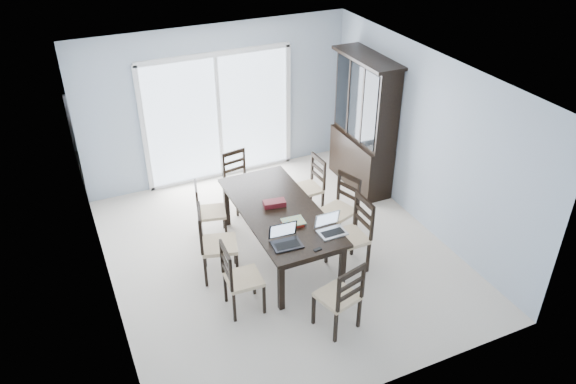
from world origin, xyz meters
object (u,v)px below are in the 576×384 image
object	(u,v)px
chair_right_mid	(343,201)
game_box	(274,203)
chair_left_near	(236,272)
laptop_silver	(332,229)
chair_right_near	(355,227)
chair_right_far	(312,180)
laptop_dark	(287,241)
chair_left_mid	(211,236)
cell_phone	(318,249)
dining_table	(279,214)
chair_end_far	(238,174)
chair_left_far	(205,206)
hot_tub	(152,132)
china_hutch	(364,125)
chair_end_near	(344,292)

from	to	relation	value
chair_right_mid	game_box	size ratio (longest dim) A/B	3.75
chair_left_near	laptop_silver	bearing A→B (deg)	93.31
chair_right_mid	chair_right_near	bearing A→B (deg)	144.87
chair_right_far	laptop_dark	size ratio (longest dim) A/B	2.88
chair_left_mid	chair_right_mid	world-z (taller)	chair_left_mid
cell_phone	game_box	bearing A→B (deg)	86.13
chair_left_near	chair_right_far	bearing A→B (deg)	133.83
chair_right_far	chair_right_mid	bearing A→B (deg)	-172.88
chair_right_far	laptop_silver	xyz separation A→B (m)	(-0.50, -1.56, 0.24)
dining_table	chair_right_mid	world-z (taller)	chair_right_mid
chair_left_near	chair_left_mid	bearing A→B (deg)	-172.16
chair_left_near	chair_right_near	xyz separation A→B (m)	(1.72, 0.17, 0.05)
laptop_silver	game_box	world-z (taller)	laptop_silver
chair_left_mid	chair_end_far	xyz separation A→B (m)	(0.91, 1.50, -0.07)
dining_table	chair_right_near	xyz separation A→B (m)	(0.81, -0.62, -0.04)
chair_left_far	hot_tub	distance (m)	2.78
chair_right_near	game_box	size ratio (longest dim) A/B	4.02
cell_phone	dining_table	bearing A→B (deg)	85.05
laptop_dark	dining_table	bearing A→B (deg)	76.99
chair_right_far	china_hutch	bearing A→B (deg)	-70.97
chair_right_near	chair_right_mid	xyz separation A→B (m)	(0.20, 0.68, -0.04)
dining_table	chair_left_far	xyz separation A→B (m)	(-0.80, 0.81, -0.13)
chair_right_far	hot_tub	size ratio (longest dim) A/B	0.50
laptop_silver	cell_phone	xyz separation A→B (m)	(-0.32, -0.23, -0.05)
laptop_silver	cell_phone	size ratio (longest dim) A/B	3.38
chair_left_mid	laptop_silver	bearing A→B (deg)	77.32
dining_table	chair_end_near	xyz separation A→B (m)	(0.08, -1.62, -0.09)
chair_end_far	game_box	xyz separation A→B (m)	(0.05, -1.34, 0.23)
laptop_silver	hot_tub	bearing A→B (deg)	105.97
dining_table	chair_end_near	size ratio (longest dim) A/B	1.98
chair_right_far	laptop_silver	world-z (taller)	chair_right_far
chair_left_near	chair_left_far	distance (m)	1.61
dining_table	chair_end_near	distance (m)	1.63
chair_left_far	game_box	bearing A→B (deg)	60.62
dining_table	chair_end_far	world-z (taller)	chair_end_far
dining_table	chair_left_far	size ratio (longest dim) A/B	2.14
chair_right_far	laptop_dark	bearing A→B (deg)	141.16
china_hutch	chair_left_mid	world-z (taller)	china_hutch
dining_table	chair_right_far	world-z (taller)	chair_right_far
dining_table	chair_end_far	bearing A→B (deg)	92.89
chair_left_mid	dining_table	bearing A→B (deg)	108.23
chair_right_mid	chair_end_far	size ratio (longest dim) A/B	1.05
dining_table	hot_tub	xyz separation A→B (m)	(-0.92, 3.59, -0.17)
chair_left_near	chair_right_near	distance (m)	1.73
chair_left_mid	game_box	distance (m)	0.98
chair_left_near	laptop_silver	xyz separation A→B (m)	(1.29, 0.02, 0.22)
chair_right_near	chair_right_far	distance (m)	1.41
laptop_silver	dining_table	bearing A→B (deg)	115.52
chair_end_near	cell_phone	xyz separation A→B (m)	(-0.02, 0.62, 0.17)
chair_right_near	cell_phone	bearing A→B (deg)	115.71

